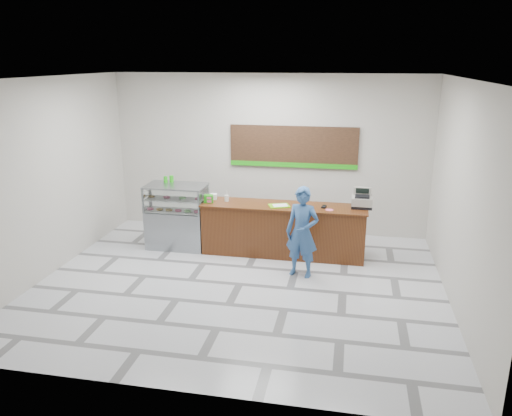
% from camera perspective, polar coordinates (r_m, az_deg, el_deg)
% --- Properties ---
extents(floor, '(7.00, 7.00, 0.00)m').
position_cam_1_polar(floor, '(8.84, -1.90, -8.70)').
color(floor, silver).
rests_on(floor, ground).
extents(back_wall, '(7.00, 0.00, 7.00)m').
position_cam_1_polar(back_wall, '(11.12, 1.46, 6.13)').
color(back_wall, beige).
rests_on(back_wall, floor).
extents(ceiling, '(7.00, 7.00, 0.00)m').
position_cam_1_polar(ceiling, '(7.99, -2.15, 14.60)').
color(ceiling, silver).
rests_on(ceiling, back_wall).
extents(sales_counter, '(3.26, 0.76, 1.03)m').
position_cam_1_polar(sales_counter, '(9.97, 3.14, -2.50)').
color(sales_counter, '#5B2C11').
rests_on(sales_counter, floor).
extents(display_case, '(1.22, 0.72, 1.33)m').
position_cam_1_polar(display_case, '(10.43, -9.01, -0.88)').
color(display_case, gray).
rests_on(display_case, floor).
extents(menu_board, '(2.80, 0.06, 0.90)m').
position_cam_1_polar(menu_board, '(10.97, 4.29, 6.91)').
color(menu_board, black).
rests_on(menu_board, back_wall).
extents(cash_register, '(0.40, 0.41, 0.37)m').
position_cam_1_polar(cash_register, '(9.84, 12.01, 0.89)').
color(cash_register, black).
rests_on(cash_register, sales_counter).
extents(card_terminal, '(0.10, 0.16, 0.04)m').
position_cam_1_polar(card_terminal, '(9.71, 7.77, 0.15)').
color(card_terminal, black).
rests_on(card_terminal, sales_counter).
extents(serving_tray, '(0.47, 0.41, 0.02)m').
position_cam_1_polar(serving_tray, '(9.72, 2.67, 0.26)').
color(serving_tray, '#6CCB0C').
rests_on(serving_tray, sales_counter).
extents(napkin_box, '(0.15, 0.15, 0.11)m').
position_cam_1_polar(napkin_box, '(10.23, -4.88, 1.31)').
color(napkin_box, white).
rests_on(napkin_box, sales_counter).
extents(straw_cup, '(0.08, 0.08, 0.13)m').
position_cam_1_polar(straw_cup, '(10.06, -3.38, 1.13)').
color(straw_cup, silver).
rests_on(straw_cup, sales_counter).
extents(promo_box, '(0.19, 0.15, 0.16)m').
position_cam_1_polar(promo_box, '(9.99, -5.44, 1.07)').
color(promo_box, '#1EA612').
rests_on(promo_box, sales_counter).
extents(donut_decal, '(0.15, 0.15, 0.00)m').
position_cam_1_polar(donut_decal, '(9.58, 8.40, -0.22)').
color(donut_decal, '#E25A85').
rests_on(donut_decal, sales_counter).
extents(green_cup_left, '(0.08, 0.08, 0.12)m').
position_cam_1_polar(green_cup_left, '(10.51, -10.30, 3.24)').
color(green_cup_left, '#1EA612').
rests_on(green_cup_left, display_case).
extents(green_cup_right, '(0.09, 0.09, 0.13)m').
position_cam_1_polar(green_cup_right, '(10.51, -9.64, 3.31)').
color(green_cup_right, '#1EA612').
rests_on(green_cup_right, display_case).
extents(customer, '(0.68, 0.53, 1.65)m').
position_cam_1_polar(customer, '(8.93, 5.30, -2.77)').
color(customer, '#2F558A').
rests_on(customer, floor).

